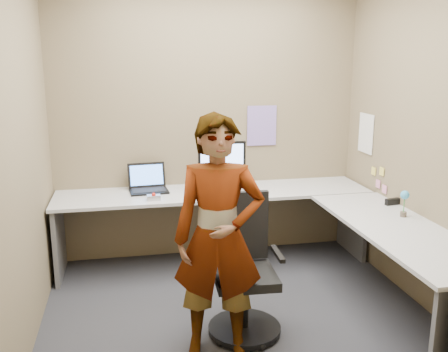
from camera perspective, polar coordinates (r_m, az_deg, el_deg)
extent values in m
plane|color=#242529|center=(4.12, 1.39, -15.13)|extent=(3.00, 3.00, 0.00)
plane|color=#726346|center=(4.94, -1.88, 6.20)|extent=(3.00, 0.00, 3.00)
plane|color=#726346|center=(4.26, 21.61, 4.12)|extent=(0.00, 2.70, 2.70)
plane|color=#726346|center=(3.65, -22.15, 2.64)|extent=(0.00, 2.70, 2.70)
cube|color=#B5B5B5|center=(4.75, -1.17, -1.92)|extent=(2.96, 0.65, 0.03)
cube|color=#B5B5B5|center=(3.97, 19.39, -5.79)|extent=(0.65, 1.91, 0.03)
cube|color=#59595B|center=(4.83, -18.35, -6.90)|extent=(0.04, 0.60, 0.70)
cube|color=#59595B|center=(5.29, 14.44, -4.85)|extent=(0.04, 0.60, 0.70)
cube|color=red|center=(4.72, -0.20, -1.47)|extent=(0.30, 0.23, 0.06)
cube|color=black|center=(4.71, -0.20, -1.06)|extent=(0.20, 0.15, 0.01)
cube|color=black|center=(4.71, -0.24, -0.26)|extent=(0.05, 0.04, 0.11)
cube|color=black|center=(4.67, -0.25, 2.17)|extent=(0.45, 0.07, 0.30)
cube|color=#93B4FF|center=(4.65, -0.22, 2.13)|extent=(0.40, 0.04, 0.25)
cube|color=black|center=(4.76, -8.59, -1.70)|extent=(0.37, 0.29, 0.02)
cube|color=black|center=(4.86, -8.85, 0.13)|extent=(0.36, 0.10, 0.23)
cube|color=#457BDB|center=(4.86, -8.85, 0.13)|extent=(0.31, 0.08, 0.19)
cube|color=#B7B7BC|center=(4.49, -8.04, -2.46)|extent=(0.12, 0.08, 0.04)
sphere|color=red|center=(4.47, -8.04, -2.13)|extent=(0.04, 0.04, 0.04)
cone|color=white|center=(4.68, 3.35, -1.59)|extent=(0.10, 0.10, 0.06)
cube|color=black|center=(4.55, 18.77, -2.78)|extent=(0.15, 0.06, 0.05)
cylinder|color=brown|center=(4.24, 19.80, -4.13)|extent=(0.05, 0.05, 0.04)
cylinder|color=#338C3F|center=(4.21, 19.89, -2.96)|extent=(0.01, 0.01, 0.14)
sphere|color=#3DA0D7|center=(4.19, 19.97, -2.05)|extent=(0.07, 0.07, 0.07)
cube|color=#846BB7|center=(5.05, 4.34, 5.76)|extent=(0.30, 0.01, 0.40)
cube|color=white|center=(5.04, 15.92, 4.70)|extent=(0.01, 0.28, 0.38)
cube|color=#F2E059|center=(4.79, 17.58, 0.50)|extent=(0.01, 0.07, 0.07)
cube|color=pink|center=(4.86, 17.19, -0.87)|extent=(0.01, 0.07, 0.07)
cube|color=pink|center=(4.77, 17.86, -1.44)|extent=(0.01, 0.07, 0.07)
cube|color=#F2E059|center=(4.93, 16.73, 0.54)|extent=(0.01, 0.07, 0.07)
cylinder|color=black|center=(3.82, 2.34, -16.99)|extent=(0.53, 0.53, 0.04)
cylinder|color=black|center=(3.72, 2.37, -14.21)|extent=(0.06, 0.06, 0.38)
cube|color=black|center=(3.63, 2.40, -11.43)|extent=(0.46, 0.46, 0.07)
cube|color=black|center=(3.70, 1.84, -5.69)|extent=(0.42, 0.07, 0.52)
cube|color=black|center=(3.53, -1.40, -9.30)|extent=(0.05, 0.29, 0.03)
cube|color=black|center=(3.61, 6.16, -8.83)|extent=(0.05, 0.29, 0.03)
imported|color=#999399|center=(3.29, -0.62, -7.06)|extent=(0.66, 0.50, 1.63)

